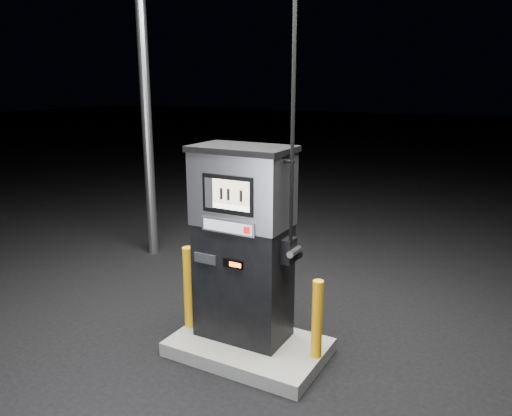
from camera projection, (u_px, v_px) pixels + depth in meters
The scene contains 5 objects.
ground at pixel (249, 353), 5.32m from camera, with size 80.00×80.00×0.00m, color black.
pump_island at pixel (249, 347), 5.31m from camera, with size 1.60×1.00×0.15m, color slate.
fuel_dispenser at pixel (243, 242), 5.16m from camera, with size 1.13×0.62×4.26m.
bollard_left at pixel (189, 287), 5.50m from camera, with size 0.12×0.12×0.93m, color #FFAB0E.
bollard_right at pixel (317, 319), 4.89m from camera, with size 0.11×0.11×0.81m, color #FFAB0E.
Camera 1 is at (2.38, -4.13, 2.83)m, focal length 35.00 mm.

